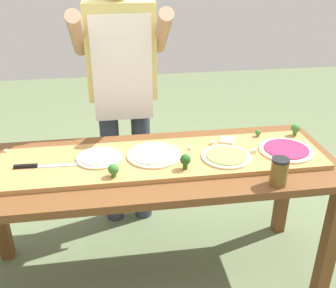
{
  "coord_description": "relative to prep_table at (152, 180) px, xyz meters",
  "views": [
    {
      "loc": [
        -0.17,
        -1.7,
        1.71
      ],
      "look_at": [
        0.08,
        -0.0,
        0.85
      ],
      "focal_mm": 41.86,
      "sensor_mm": 36.0,
      "label": 1
    }
  ],
  "objects": [
    {
      "name": "broccoli_floret_back_mid",
      "position": [
        -0.19,
        -0.14,
        0.16
      ],
      "size": [
        0.05,
        0.05,
        0.07
      ],
      "color": "#3F7220",
      "rests_on": "cutting_board"
    },
    {
      "name": "pizza_slice_near_right",
      "position": [
        0.43,
        0.14,
        0.13
      ],
      "size": [
        0.1,
        0.1,
        0.01
      ],
      "primitive_type": "cube",
      "rotation": [
        0.0,
        0.0,
        -0.39
      ],
      "color": "silver",
      "rests_on": "cutting_board"
    },
    {
      "name": "prep_table",
      "position": [
        0.0,
        0.0,
        0.0
      ],
      "size": [
        1.87,
        0.68,
        0.75
      ],
      "color": "brown",
      "rests_on": "ground"
    },
    {
      "name": "pizza_whole_white_garlic",
      "position": [
        -0.26,
        0.04,
        0.13
      ],
      "size": [
        0.23,
        0.23,
        0.02
      ],
      "color": "beige",
      "rests_on": "cutting_board"
    },
    {
      "name": "broccoli_floret_back_left",
      "position": [
        0.15,
        -0.12,
        0.17
      ],
      "size": [
        0.05,
        0.05,
        0.08
      ],
      "color": "#2C5915",
      "rests_on": "cutting_board"
    },
    {
      "name": "cutting_board",
      "position": [
        0.05,
        0.01,
        0.11
      ],
      "size": [
        1.63,
        0.41,
        0.02
      ],
      "primitive_type": "cube",
      "color": "#B27F47",
      "rests_on": "prep_table"
    },
    {
      "name": "cheese_crumble_a",
      "position": [
        -0.73,
        0.18,
        0.13
      ],
      "size": [
        0.01,
        0.01,
        0.01
      ],
      "primitive_type": "cube",
      "rotation": [
        0.0,
        0.0,
        0.03
      ],
      "color": "silver",
      "rests_on": "cutting_board"
    },
    {
      "name": "sauce_jar",
      "position": [
        0.54,
        -0.28,
        0.17
      ],
      "size": [
        0.08,
        0.08,
        0.13
      ],
      "color": "brown",
      "rests_on": "prep_table"
    },
    {
      "name": "pizza_whole_pesto_green",
      "position": [
        0.37,
        -0.04,
        0.13
      ],
      "size": [
        0.25,
        0.25,
        0.02
      ],
      "color": "beige",
      "rests_on": "cutting_board"
    },
    {
      "name": "chefs_knife",
      "position": [
        -0.54,
        -0.0,
        0.13
      ],
      "size": [
        0.33,
        0.03,
        0.02
      ],
      "color": "#B7BABF",
      "rests_on": "cutting_board"
    },
    {
      "name": "cheese_crumble_b",
      "position": [
        0.34,
        0.11,
        0.13
      ],
      "size": [
        0.02,
        0.02,
        0.02
      ],
      "primitive_type": "cube",
      "rotation": [
        0.0,
        0.0,
        0.35
      ],
      "color": "white",
      "rests_on": "cutting_board"
    },
    {
      "name": "cheese_crumble_d",
      "position": [
        0.52,
        -0.01,
        0.13
      ],
      "size": [
        0.02,
        0.02,
        0.02
      ],
      "primitive_type": "cube",
      "rotation": [
        0.0,
        0.0,
        0.08
      ],
      "color": "silver",
      "rests_on": "cutting_board"
    },
    {
      "name": "broccoli_floret_back_right",
      "position": [
        0.82,
        0.15,
        0.17
      ],
      "size": [
        0.05,
        0.05,
        0.07
      ],
      "color": "#3F7220",
      "rests_on": "cutting_board"
    },
    {
      "name": "pizza_whole_cheese_artichoke",
      "position": [
        0.02,
        0.03,
        0.13
      ],
      "size": [
        0.28,
        0.28,
        0.02
      ],
      "color": "beige",
      "rests_on": "cutting_board"
    },
    {
      "name": "cook_center",
      "position": [
        -0.11,
        0.58,
        0.35
      ],
      "size": [
        0.54,
        0.39,
        1.67
      ],
      "color": "#333847",
      "rests_on": "ground"
    },
    {
      "name": "broccoli_floret_front_right",
      "position": [
        0.61,
        0.17,
        0.15
      ],
      "size": [
        0.03,
        0.03,
        0.04
      ],
      "color": "#3F7220",
      "rests_on": "cutting_board"
    },
    {
      "name": "pizza_whole_beet_magenta",
      "position": [
        0.7,
        -0.02,
        0.13
      ],
      "size": [
        0.28,
        0.28,
        0.02
      ],
      "color": "beige",
      "rests_on": "cutting_board"
    },
    {
      "name": "cheese_crumble_c",
      "position": [
        0.21,
        0.07,
        0.13
      ],
      "size": [
        0.02,
        0.02,
        0.02
      ],
      "primitive_type": "cube",
      "rotation": [
        0.0,
        0.0,
        0.84
      ],
      "color": "silver",
      "rests_on": "cutting_board"
    },
    {
      "name": "ground_plane",
      "position": [
        0.0,
        0.0,
        -0.65
      ],
      "size": [
        8.0,
        8.0,
        0.0
      ],
      "primitive_type": "plane",
      "color": "#60704C"
    }
  ]
}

